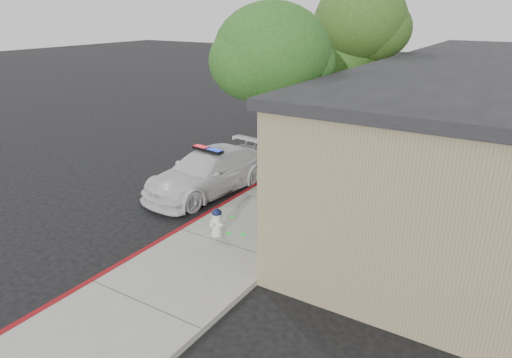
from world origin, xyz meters
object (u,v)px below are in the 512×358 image
object	(u,v)px
clapboard_building	(496,124)
street_tree_mid	(361,24)
street_tree_near	(272,58)
fire_hydrant	(217,222)
street_tree_far	(345,56)
police_car	(209,172)

from	to	relation	value
clapboard_building	street_tree_mid	size ratio (longest dim) A/B	3.06
clapboard_building	street_tree_near	distance (m)	8.58
fire_hydrant	street_tree_far	xyz separation A→B (m)	(-0.40, 9.48, 3.51)
clapboard_building	fire_hydrant	xyz separation A→B (m)	(-5.55, -8.72, -1.59)
clapboard_building	street_tree_mid	world-z (taller)	street_tree_mid
clapboard_building	street_tree_mid	bearing A→B (deg)	173.37
clapboard_building	street_tree_near	size ratio (longest dim) A/B	3.52
street_tree_near	clapboard_building	bearing A→B (deg)	49.77
fire_hydrant	street_tree_mid	bearing A→B (deg)	96.24
police_car	fire_hydrant	distance (m)	3.52
fire_hydrant	street_tree_mid	world-z (taller)	street_tree_mid
fire_hydrant	street_tree_far	bearing A→B (deg)	100.02
street_tree_near	street_tree_far	distance (m)	7.09
police_car	street_tree_near	bearing A→B (deg)	2.96
police_car	street_tree_near	world-z (taller)	street_tree_near
police_car	street_tree_mid	world-z (taller)	street_tree_mid
street_tree_mid	fire_hydrant	bearing A→B (deg)	-91.35
clapboard_building	police_car	xyz separation A→B (m)	(-7.85, -6.07, -1.41)
street_tree_far	fire_hydrant	bearing A→B (deg)	-87.57
clapboard_building	street_tree_far	xyz separation A→B (m)	(-5.95, 0.76, 1.92)
street_tree_near	street_tree_mid	world-z (taller)	street_tree_mid
fire_hydrant	police_car	bearing A→B (deg)	138.58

